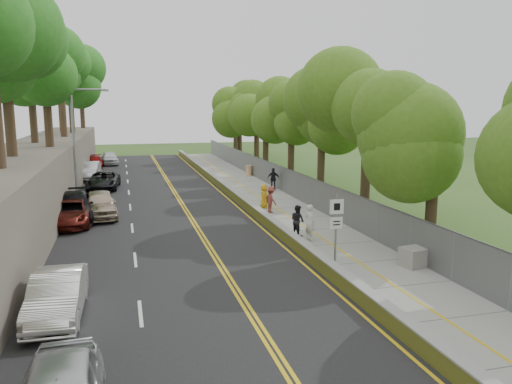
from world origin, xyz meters
The scene contains 25 objects.
ground centered at (0.00, 0.00, 0.00)m, with size 140.00×140.00×0.00m, color #33511E.
road centered at (-5.40, 15.00, 0.02)m, with size 11.20×66.00×0.04m, color black.
sidewalk centered at (2.55, 15.00, 0.03)m, with size 4.20×66.00×0.05m, color gray.
jersey_barrier centered at (0.25, 15.00, 0.30)m, with size 0.42×66.00×0.60m, color yellow.
rock_embankment centered at (-13.50, 15.00, 2.00)m, with size 5.00×66.00×4.00m, color #595147.
chainlink_fence centered at (4.65, 15.00, 1.00)m, with size 0.04×66.00×2.00m, color slate.
trees_embankment centered at (-13.00, 15.00, 10.50)m, with size 6.40×66.00×13.00m, color #348324, non-canonical shape.
trees_fenceside centered at (7.00, 15.00, 7.00)m, with size 7.00×66.00×14.00m, color #4F7C20, non-canonical shape.
streetlight centered at (-10.46, 14.00, 4.64)m, with size 2.52×0.22×8.00m.
signpost centered at (1.05, -3.02, 1.96)m, with size 0.62×0.09×3.10m.
construction_barrel centered at (4.30, 24.87, 0.54)m, with size 0.60×0.60×0.98m, color #CD6801.
concrete_block centered at (4.30, -4.00, 0.45)m, with size 1.20×0.90×0.80m, color gray.
car_1 centered at (-9.77, -5.59, 0.77)m, with size 1.55×4.46×1.47m, color white.
car_2 centered at (-10.48, 7.65, 0.75)m, with size 2.35×5.09×1.42m, color maroon.
car_3 centered at (-10.49, 8.84, 0.86)m, with size 2.28×5.62×1.63m, color black.
car_4 centered at (-9.00, 9.33, 0.85)m, with size 1.92×4.76×1.62m, color tan.
car_5 centered at (-10.60, 26.20, 0.84)m, with size 1.70×4.88×1.61m, color silver.
car_6 centered at (-9.15, 20.18, 0.74)m, with size 2.34×5.07×1.41m, color black.
car_7 centered at (-10.60, 35.04, 0.71)m, with size 1.87×4.59×1.33m, color maroon.
car_8 centered at (-9.00, 37.89, 0.80)m, with size 1.79×4.45×1.52m, color silver.
painter_0 centered at (1.45, 9.49, 0.84)m, with size 0.77×0.50×1.58m, color gold.
painter_1 centered at (1.45, 1.00, 0.97)m, with size 0.67×0.44×1.84m, color silver.
painter_2 centered at (1.14, 2.01, 0.87)m, with size 0.80×0.62×1.64m, color black.
painter_3 centered at (1.45, 7.89, 0.89)m, with size 1.09×0.63×1.68m, color brown.
person_far centered at (4.20, 16.32, 0.93)m, with size 1.03×0.43×1.76m, color black.
Camera 1 is at (-7.53, -21.93, 6.78)m, focal length 35.00 mm.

